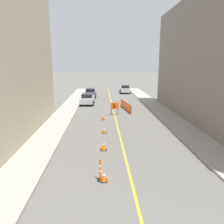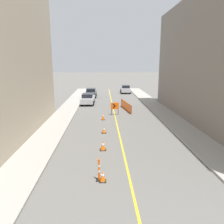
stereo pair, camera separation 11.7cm
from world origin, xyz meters
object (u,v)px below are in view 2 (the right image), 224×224
traffic_cone_fifth (103,117)px  delineator_post_front (99,171)px  traffic_cone_second (103,176)px  traffic_cone_fourth (104,130)px  arrow_barricade_primary (115,106)px  parked_car_curb_mid (91,93)px  parked_car_curb_far (126,89)px  parked_car_curb_near (88,99)px  traffic_cone_third (103,146)px

traffic_cone_fifth → delineator_post_front: 12.40m
traffic_cone_second → traffic_cone_fourth: traffic_cone_second is taller
arrow_barricade_primary → parked_car_curb_mid: 14.45m
delineator_post_front → parked_car_curb_far: (4.87, 34.18, 0.28)m
delineator_post_front → parked_car_curb_mid: 28.76m
parked_car_curb_near → delineator_post_front: bearing=-82.6°
traffic_cone_second → delineator_post_front: 0.33m
traffic_cone_fifth → traffic_cone_fourth: bearing=-89.2°
traffic_cone_second → parked_car_curb_near: size_ratio=0.13×
delineator_post_front → parked_car_curb_far: size_ratio=0.28×
parked_car_curb_mid → delineator_post_front: bearing=-85.5°
traffic_cone_third → parked_car_curb_mid: 24.74m
traffic_cone_fourth → parked_car_curb_far: (4.58, 26.31, 0.53)m
traffic_cone_third → parked_car_curb_mid: size_ratio=0.15×
arrow_barricade_primary → parked_car_curb_near: parked_car_curb_near is taller
parked_car_curb_far → traffic_cone_third: bearing=-96.2°
traffic_cone_third → traffic_cone_fourth: traffic_cone_third is taller
traffic_cone_fifth → parked_car_curb_mid: parked_car_curb_mid is taller
parked_car_curb_mid → traffic_cone_second: bearing=-85.2°
traffic_cone_fifth → parked_car_curb_near: size_ratio=0.16×
traffic_cone_third → delineator_post_front: size_ratio=0.55×
traffic_cone_second → arrow_barricade_primary: bearing=84.5°
traffic_cone_third → parked_car_curb_near: size_ratio=0.15×
traffic_cone_second → arrow_barricade_primary: (1.42, 14.79, 0.73)m
traffic_cone_fourth → traffic_cone_second: bearing=-90.8°
traffic_cone_fifth → delineator_post_front: bearing=-91.1°
traffic_cone_second → traffic_cone_fifth: traffic_cone_fifth is taller
parked_car_curb_far → delineator_post_front: bearing=-95.5°
traffic_cone_second → parked_car_curb_near: 22.04m
parked_car_curb_mid → arrow_barricade_primary: bearing=-75.3°
traffic_cone_fourth → traffic_cone_fifth: 4.53m
traffic_cone_fifth → parked_car_curb_near: bearing=103.4°
traffic_cone_third → parked_car_curb_near: (-2.22, 17.77, 0.47)m
arrow_barricade_primary → traffic_cone_third: bearing=-102.7°
delineator_post_front → parked_car_curb_mid: (-1.89, 28.69, 0.28)m
parked_car_curb_near → parked_car_curb_mid: (0.12, 6.88, 0.00)m
delineator_post_front → arrow_barricade_primary: size_ratio=0.83×
traffic_cone_fifth → arrow_barricade_primary: bearing=58.9°
traffic_cone_third → parked_car_curb_mid: bearing=94.9°
parked_car_curb_far → traffic_cone_second: bearing=-95.2°
traffic_cone_second → traffic_cone_third: bearing=89.8°
parked_car_curb_mid → parked_car_curb_far: 8.71m
traffic_cone_second → traffic_cone_fourth: size_ratio=1.03×
parked_car_curb_far → arrow_barricade_primary: bearing=-96.9°
traffic_cone_third → arrow_barricade_primary: size_ratio=0.45×
parked_car_curb_near → parked_car_curb_far: (6.89, 12.37, 0.00)m
traffic_cone_third → arrow_barricade_primary: 10.74m
parked_car_curb_near → parked_car_curb_far: 14.16m
parked_car_curb_near → arrow_barricade_primary: bearing=-61.0°
parked_car_curb_near → traffic_cone_fifth: bearing=-74.4°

